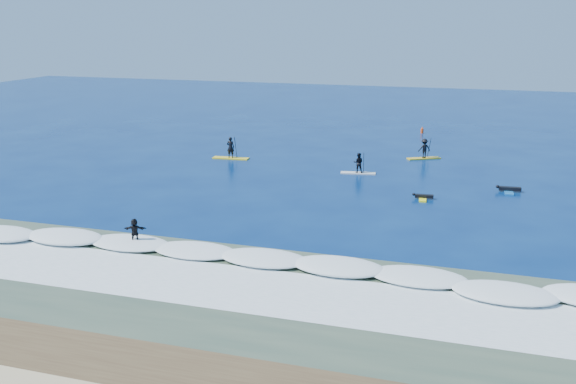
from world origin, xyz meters
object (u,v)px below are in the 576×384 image
(prone_paddler_near, at_px, (423,197))
(marker_buoy, at_px, (422,130))
(sup_paddler_center, at_px, (358,165))
(prone_paddler_far, at_px, (509,190))
(sup_paddler_right, at_px, (424,150))
(sup_paddler_left, at_px, (231,151))
(wave_surfer, at_px, (135,232))

(prone_paddler_near, xyz_separation_m, marker_buoy, (-2.80, 26.71, 0.20))
(sup_paddler_center, bearing_deg, marker_buoy, 72.73)
(prone_paddler_far, xyz_separation_m, marker_buoy, (-8.59, 22.90, 0.17))
(sup_paddler_right, xyz_separation_m, marker_buoy, (-1.52, 13.30, -0.50))
(sup_paddler_center, distance_m, sup_paddler_right, 8.66)
(sup_paddler_left, height_order, marker_buoy, sup_paddler_left)
(prone_paddler_near, relative_size, prone_paddler_far, 0.83)
(sup_paddler_left, relative_size, prone_paddler_far, 1.45)
(sup_paddler_left, bearing_deg, prone_paddler_far, -14.63)
(prone_paddler_near, height_order, prone_paddler_far, prone_paddler_far)
(sup_paddler_right, relative_size, prone_paddler_near, 1.58)
(sup_paddler_left, bearing_deg, prone_paddler_near, -28.76)
(sup_paddler_center, xyz_separation_m, marker_buoy, (3.04, 20.66, -0.42))
(sup_paddler_right, bearing_deg, sup_paddler_left, 167.33)
(wave_surfer, bearing_deg, prone_paddler_far, 24.67)
(wave_surfer, height_order, marker_buoy, wave_surfer)
(sup_paddler_left, xyz_separation_m, prone_paddler_far, (23.75, -4.48, -0.56))
(prone_paddler_far, bearing_deg, prone_paddler_near, 119.01)
(prone_paddler_near, distance_m, marker_buoy, 26.86)
(sup_paddler_right, bearing_deg, prone_paddler_near, -114.27)
(wave_surfer, bearing_deg, sup_paddler_center, 49.83)
(sup_paddler_right, distance_m, prone_paddler_near, 13.49)
(sup_paddler_center, relative_size, wave_surfer, 1.42)
(prone_paddler_near, bearing_deg, marker_buoy, 0.89)
(sup_paddler_left, xyz_separation_m, marker_buoy, (15.16, 18.41, -0.39))
(sup_paddler_right, height_order, prone_paddler_far, sup_paddler_right)
(wave_surfer, distance_m, marker_buoy, 42.79)
(prone_paddler_far, distance_m, wave_surfer, 27.27)
(prone_paddler_near, xyz_separation_m, wave_surfer, (-14.43, -14.46, 0.68))
(prone_paddler_near, xyz_separation_m, prone_paddler_far, (5.80, 3.82, 0.03))
(wave_surfer, bearing_deg, sup_paddler_left, 81.37)
(sup_paddler_right, distance_m, prone_paddler_far, 11.94)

